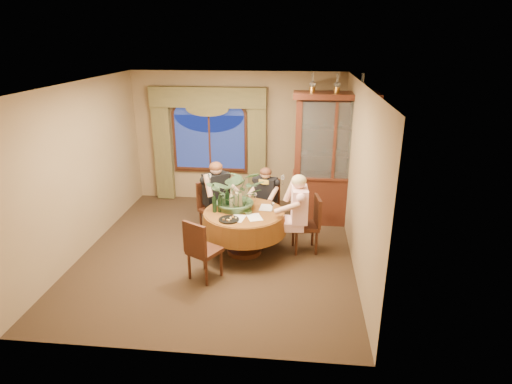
# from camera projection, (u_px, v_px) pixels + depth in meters

# --- Properties ---
(floor) EXTENTS (5.00, 5.00, 0.00)m
(floor) POSITION_uv_depth(u_px,v_px,m) (218.00, 251.00, 7.33)
(floor) COLOR black
(floor) RESTS_ON ground
(wall_back) EXTENTS (4.50, 0.00, 4.50)m
(wall_back) POSITION_uv_depth(u_px,v_px,m) (238.00, 138.00, 9.18)
(wall_back) COLOR olive
(wall_back) RESTS_ON ground
(wall_right) EXTENTS (0.00, 5.00, 5.00)m
(wall_right) POSITION_uv_depth(u_px,v_px,m) (358.00, 178.00, 6.63)
(wall_right) COLOR olive
(wall_right) RESTS_ON ground
(ceiling) EXTENTS (5.00, 5.00, 0.00)m
(ceiling) POSITION_uv_depth(u_px,v_px,m) (212.00, 84.00, 6.36)
(ceiling) COLOR white
(ceiling) RESTS_ON wall_back
(window) EXTENTS (1.62, 0.10, 1.32)m
(window) POSITION_uv_depth(u_px,v_px,m) (210.00, 143.00, 9.21)
(window) COLOR navy
(window) RESTS_ON wall_back
(arched_transom) EXTENTS (1.60, 0.06, 0.44)m
(arched_transom) POSITION_uv_depth(u_px,v_px,m) (208.00, 106.00, 8.94)
(arched_transom) COLOR navy
(arched_transom) RESTS_ON wall_back
(drapery_left) EXTENTS (0.38, 0.14, 2.32)m
(drapery_left) POSITION_uv_depth(u_px,v_px,m) (163.00, 148.00, 9.30)
(drapery_left) COLOR #4E4A2B
(drapery_left) RESTS_ON floor
(drapery_right) EXTENTS (0.38, 0.14, 2.32)m
(drapery_right) POSITION_uv_depth(u_px,v_px,m) (257.00, 150.00, 9.10)
(drapery_right) COLOR #4E4A2B
(drapery_right) RESTS_ON floor
(swag_valance) EXTENTS (2.45, 0.16, 0.42)m
(swag_valance) POSITION_uv_depth(u_px,v_px,m) (207.00, 97.00, 8.79)
(swag_valance) COLOR #4E4A2B
(swag_valance) RESTS_ON wall_back
(dining_table) EXTENTS (1.59, 1.59, 0.75)m
(dining_table) POSITION_uv_depth(u_px,v_px,m) (244.00, 232.00, 7.18)
(dining_table) COLOR maroon
(dining_table) RESTS_ON floor
(china_cabinet) EXTENTS (1.55, 0.61, 2.51)m
(china_cabinet) POSITION_uv_depth(u_px,v_px,m) (332.00, 160.00, 8.10)
(china_cabinet) COLOR #371911
(china_cabinet) RESTS_ON floor
(oil_lamp_left) EXTENTS (0.11, 0.11, 0.34)m
(oil_lamp_left) POSITION_uv_depth(u_px,v_px,m) (313.00, 83.00, 7.65)
(oil_lamp_left) COLOR #A5722D
(oil_lamp_left) RESTS_ON china_cabinet
(oil_lamp_center) EXTENTS (0.11, 0.11, 0.34)m
(oil_lamp_center) POSITION_uv_depth(u_px,v_px,m) (337.00, 83.00, 7.61)
(oil_lamp_center) COLOR #A5722D
(oil_lamp_center) RESTS_ON china_cabinet
(oil_lamp_right) EXTENTS (0.11, 0.11, 0.34)m
(oil_lamp_right) POSITION_uv_depth(u_px,v_px,m) (362.00, 83.00, 7.57)
(oil_lamp_right) COLOR #A5722D
(oil_lamp_right) RESTS_ON china_cabinet
(chair_right) EXTENTS (0.48, 0.48, 0.96)m
(chair_right) POSITION_uv_depth(u_px,v_px,m) (305.00, 225.00, 7.21)
(chair_right) COLOR black
(chair_right) RESTS_ON floor
(chair_back_right) EXTENTS (0.52, 0.52, 0.96)m
(chair_back_right) POSITION_uv_depth(u_px,v_px,m) (265.00, 206.00, 8.01)
(chair_back_right) COLOR black
(chair_back_right) RESTS_ON floor
(chair_back) EXTENTS (0.59, 0.59, 0.96)m
(chair_back) POSITION_uv_depth(u_px,v_px,m) (213.00, 209.00, 7.86)
(chair_back) COLOR black
(chair_back) RESTS_ON floor
(chair_front_left) EXTENTS (0.57, 0.57, 0.96)m
(chair_front_left) POSITION_uv_depth(u_px,v_px,m) (205.00, 249.00, 6.39)
(chair_front_left) COLOR black
(chair_front_left) RESTS_ON floor
(person_pink) EXTENTS (0.49, 0.53, 1.40)m
(person_pink) POSITION_uv_depth(u_px,v_px,m) (299.00, 215.00, 7.04)
(person_pink) COLOR beige
(person_pink) RESTS_ON floor
(person_back) EXTENTS (0.68, 0.67, 1.40)m
(person_back) POSITION_uv_depth(u_px,v_px,m) (216.00, 199.00, 7.75)
(person_back) COLOR black
(person_back) RESTS_ON floor
(person_scarf) EXTENTS (0.55, 0.52, 1.24)m
(person_scarf) POSITION_uv_depth(u_px,v_px,m) (266.00, 199.00, 7.93)
(person_scarf) COLOR black
(person_scarf) RESTS_ON floor
(stoneware_vase) EXTENTS (0.15, 0.15, 0.27)m
(stoneware_vase) POSITION_uv_depth(u_px,v_px,m) (238.00, 200.00, 7.16)
(stoneware_vase) COLOR tan
(stoneware_vase) RESTS_ON dining_table
(centerpiece_plant) EXTENTS (0.97, 1.08, 0.84)m
(centerpiece_plant) POSITION_uv_depth(u_px,v_px,m) (237.00, 173.00, 6.99)
(centerpiece_plant) COLOR #365232
(centerpiece_plant) RESTS_ON dining_table
(olive_bowl) EXTENTS (0.14, 0.14, 0.04)m
(olive_bowl) POSITION_uv_depth(u_px,v_px,m) (248.00, 212.00, 6.96)
(olive_bowl) COLOR #43592A
(olive_bowl) RESTS_ON dining_table
(cheese_platter) EXTENTS (0.32, 0.32, 0.02)m
(cheese_platter) POSITION_uv_depth(u_px,v_px,m) (229.00, 220.00, 6.71)
(cheese_platter) COLOR black
(cheese_platter) RESTS_ON dining_table
(wine_bottle_0) EXTENTS (0.07, 0.07, 0.33)m
(wine_bottle_0) POSITION_uv_depth(u_px,v_px,m) (220.00, 202.00, 6.98)
(wine_bottle_0) COLOR black
(wine_bottle_0) RESTS_ON dining_table
(wine_bottle_1) EXTENTS (0.07, 0.07, 0.33)m
(wine_bottle_1) POSITION_uv_depth(u_px,v_px,m) (214.00, 203.00, 6.97)
(wine_bottle_1) COLOR black
(wine_bottle_1) RESTS_ON dining_table
(wine_bottle_2) EXTENTS (0.07, 0.07, 0.33)m
(wine_bottle_2) POSITION_uv_depth(u_px,v_px,m) (227.00, 197.00, 7.19)
(wine_bottle_2) COLOR black
(wine_bottle_2) RESTS_ON dining_table
(wine_bottle_3) EXTENTS (0.07, 0.07, 0.33)m
(wine_bottle_3) POSITION_uv_depth(u_px,v_px,m) (231.00, 201.00, 7.03)
(wine_bottle_3) COLOR tan
(wine_bottle_3) RESTS_ON dining_table
(tasting_paper_0) EXTENTS (0.30, 0.35, 0.00)m
(tasting_paper_0) POSITION_uv_depth(u_px,v_px,m) (254.00, 217.00, 6.81)
(tasting_paper_0) COLOR white
(tasting_paper_0) RESTS_ON dining_table
(tasting_paper_1) EXTENTS (0.23, 0.31, 0.00)m
(tasting_paper_1) POSITION_uv_depth(u_px,v_px,m) (266.00, 208.00, 7.20)
(tasting_paper_1) COLOR white
(tasting_paper_1) RESTS_ON dining_table
(tasting_paper_2) EXTENTS (0.26, 0.33, 0.00)m
(tasting_paper_2) POSITION_uv_depth(u_px,v_px,m) (238.00, 218.00, 6.78)
(tasting_paper_2) COLOR white
(tasting_paper_2) RESTS_ON dining_table
(wine_glass_person_pink) EXTENTS (0.07, 0.07, 0.18)m
(wine_glass_person_pink) POSITION_uv_depth(u_px,v_px,m) (273.00, 207.00, 7.01)
(wine_glass_person_pink) COLOR silver
(wine_glass_person_pink) RESTS_ON dining_table
(wine_glass_person_back) EXTENTS (0.07, 0.07, 0.18)m
(wine_glass_person_back) POSITION_uv_depth(u_px,v_px,m) (229.00, 198.00, 7.38)
(wine_glass_person_back) COLOR silver
(wine_glass_person_back) RESTS_ON dining_table
(wine_glass_person_scarf) EXTENTS (0.07, 0.07, 0.18)m
(wine_glass_person_scarf) POSITION_uv_depth(u_px,v_px,m) (255.00, 197.00, 7.42)
(wine_glass_person_scarf) COLOR silver
(wine_glass_person_scarf) RESTS_ON dining_table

